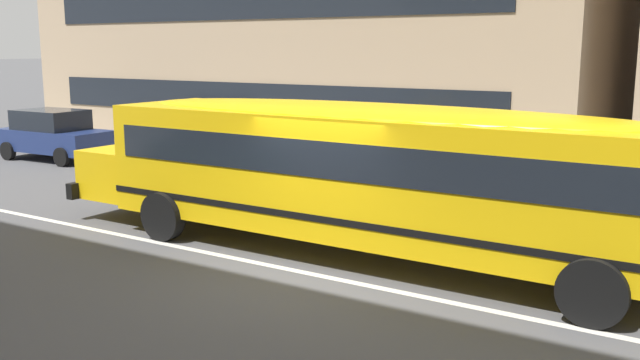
% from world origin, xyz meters
% --- Properties ---
extents(ground_plane, '(400.00, 400.00, 0.00)m').
position_xyz_m(ground_plane, '(0.00, 0.00, 0.00)').
color(ground_plane, '#4C4C4F').
extents(sidewalk_far, '(120.00, 3.00, 0.01)m').
position_xyz_m(sidewalk_far, '(0.00, 8.22, 0.01)').
color(sidewalk_far, gray).
rests_on(sidewalk_far, ground_plane).
extents(lane_centreline, '(110.00, 0.16, 0.01)m').
position_xyz_m(lane_centreline, '(0.00, 0.00, 0.00)').
color(lane_centreline, silver).
rests_on(lane_centreline, ground_plane).
extents(school_bus, '(12.13, 2.87, 2.71)m').
position_xyz_m(school_bus, '(0.20, 1.36, 1.61)').
color(school_bus, yellow).
rests_on(school_bus, ground_plane).
extents(parked_car_dark_blue_beside_sign, '(3.97, 2.01, 1.64)m').
position_xyz_m(parked_car_dark_blue_beside_sign, '(-13.70, 5.44, 0.84)').
color(parked_car_dark_blue_beside_sign, navy).
rests_on(parked_car_dark_blue_beside_sign, ground_plane).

